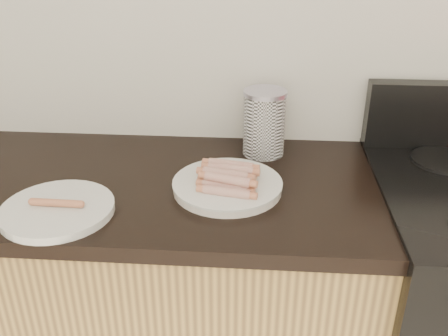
# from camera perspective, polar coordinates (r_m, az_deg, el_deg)

# --- Properties ---
(wall_back) EXTENTS (4.00, 0.04, 2.60)m
(wall_back) POSITION_cam_1_polar(r_m,az_deg,el_deg) (1.51, 1.33, 17.58)
(wall_back) COLOR silver
(wall_back) RESTS_ON ground
(cabinet_base) EXTENTS (2.20, 0.59, 0.86)m
(cabinet_base) POSITION_cam_1_polar(r_m,az_deg,el_deg) (1.79, -23.30, -14.14)
(cabinet_base) COLOR #B68D46
(cabinet_base) RESTS_ON floor
(burner_far_left) EXTENTS (0.18, 0.18, 0.01)m
(burner_far_left) POSITION_cam_1_polar(r_m,az_deg,el_deg) (1.56, 23.79, 0.80)
(burner_far_left) COLOR black
(burner_far_left) RESTS_ON stove
(main_plate) EXTENTS (0.33, 0.33, 0.02)m
(main_plate) POSITION_cam_1_polar(r_m,az_deg,el_deg) (1.30, 0.39, -2.16)
(main_plate) COLOR white
(main_plate) RESTS_ON counter_slab
(side_plate) EXTENTS (0.30, 0.30, 0.02)m
(side_plate) POSITION_cam_1_polar(r_m,az_deg,el_deg) (1.27, -18.49, -4.54)
(side_plate) COLOR white
(side_plate) RESTS_ON counter_slab
(hotdog_pile) EXTENTS (0.12, 0.19, 0.05)m
(hotdog_pile) POSITION_cam_1_polar(r_m,az_deg,el_deg) (1.29, 0.40, -0.96)
(hotdog_pile) COLOR brown
(hotdog_pile) RESTS_ON main_plate
(plain_sausages) EXTENTS (0.12, 0.02, 0.02)m
(plain_sausages) POSITION_cam_1_polar(r_m,az_deg,el_deg) (1.26, -18.61, -3.80)
(plain_sausages) COLOR #C26342
(plain_sausages) RESTS_ON side_plate
(canister) EXTENTS (0.13, 0.13, 0.20)m
(canister) POSITION_cam_1_polar(r_m,az_deg,el_deg) (1.48, 4.61, 5.20)
(canister) COLOR white
(canister) RESTS_ON counter_slab
(mug) EXTENTS (0.10, 0.10, 0.10)m
(mug) POSITION_cam_1_polar(r_m,az_deg,el_deg) (1.52, 5.27, 3.89)
(mug) COLOR silver
(mug) RESTS_ON counter_slab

